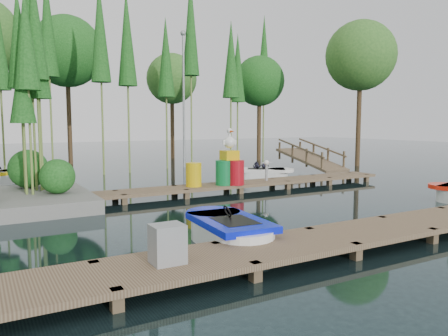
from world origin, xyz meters
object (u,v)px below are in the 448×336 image
utility_cabinet (167,244)px  drum_cluster (231,168)px  boat_blue (229,232)px  yellow_barrel (194,175)px

utility_cabinet → drum_cluster: 8.58m
boat_blue → drum_cluster: (3.31, 5.54, 0.62)m
boat_blue → utility_cabinet: 2.29m
boat_blue → utility_cabinet: bearing=-140.6°
yellow_barrel → drum_cluster: size_ratio=0.41×
utility_cabinet → yellow_barrel: bearing=61.5°
boat_blue → drum_cluster: bearing=63.4°
boat_blue → utility_cabinet: (-1.85, -1.30, 0.35)m
utility_cabinet → drum_cluster: size_ratio=0.31×
boat_blue → utility_cabinet: utility_cabinet is taller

